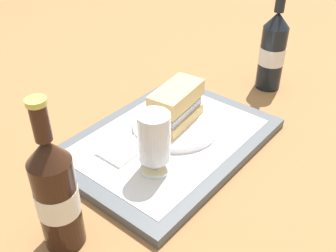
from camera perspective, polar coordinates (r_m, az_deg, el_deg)
name	(u,v)px	position (r m, az deg, el deg)	size (l,w,h in m)	color
ground_plane	(168,145)	(0.85, 0.00, -2.76)	(3.00, 3.00, 0.00)	olive
tray	(168,141)	(0.85, 0.00, -2.22)	(0.44, 0.32, 0.02)	#4C5156
placemat	(168,137)	(0.84, 0.00, -1.65)	(0.38, 0.27, 0.00)	silver
plate	(176,124)	(0.87, 1.16, 0.22)	(0.19, 0.19, 0.01)	white
sandwich	(175,106)	(0.84, 1.08, 2.94)	(0.14, 0.08, 0.08)	tan
beer_glass	(154,141)	(0.72, -2.01, -2.20)	(0.06, 0.06, 0.12)	silver
napkin_folded	(123,149)	(0.81, -6.51, -3.34)	(0.09, 0.07, 0.01)	white
beer_bottle	(56,193)	(0.62, -15.75, -9.26)	(0.07, 0.07, 0.27)	black
second_bottle	(273,50)	(1.06, 14.78, 10.47)	(0.07, 0.07, 0.27)	black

